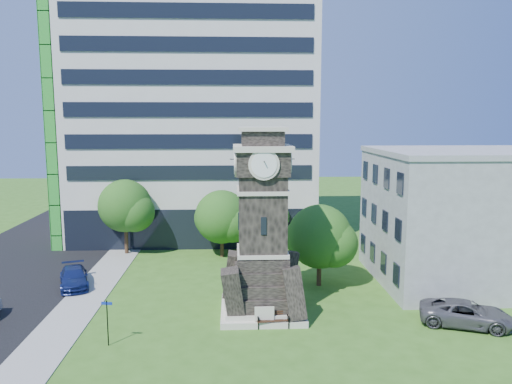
{
  "coord_description": "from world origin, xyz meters",
  "views": [
    {
      "loc": [
        1.19,
        -29.52,
        12.71
      ],
      "look_at": [
        2.86,
        7.82,
        7.24
      ],
      "focal_mm": 35.0,
      "sensor_mm": 36.0,
      "label": 1
    }
  ],
  "objects_px": {
    "car_street_north": "(74,277)",
    "street_sign": "(107,318)",
    "park_bench": "(273,319)",
    "clock_tower": "(262,235)",
    "car_east_lot": "(466,314)"
  },
  "relations": [
    {
      "from": "car_east_lot",
      "to": "street_sign",
      "type": "bearing_deg",
      "value": 114.99
    },
    {
      "from": "clock_tower",
      "to": "car_east_lot",
      "type": "xyz_separation_m",
      "value": [
        12.54,
        -2.67,
        -4.51
      ]
    },
    {
      "from": "car_street_north",
      "to": "street_sign",
      "type": "relative_size",
      "value": 1.86
    },
    {
      "from": "park_bench",
      "to": "street_sign",
      "type": "distance_m",
      "value": 9.79
    },
    {
      "from": "clock_tower",
      "to": "park_bench",
      "type": "xyz_separation_m",
      "value": [
        0.53,
        -2.42,
        -4.74
      ]
    },
    {
      "from": "car_street_north",
      "to": "park_bench",
      "type": "xyz_separation_m",
      "value": [
        14.62,
        -8.25,
        -0.18
      ]
    },
    {
      "from": "clock_tower",
      "to": "park_bench",
      "type": "height_order",
      "value": "clock_tower"
    },
    {
      "from": "car_east_lot",
      "to": "park_bench",
      "type": "xyz_separation_m",
      "value": [
        -12.01,
        0.25,
        -0.24
      ]
    },
    {
      "from": "car_street_north",
      "to": "clock_tower",
      "type": "bearing_deg",
      "value": -41.14
    },
    {
      "from": "car_street_north",
      "to": "car_east_lot",
      "type": "xyz_separation_m",
      "value": [
        26.64,
        -8.5,
        0.06
      ]
    },
    {
      "from": "clock_tower",
      "to": "car_street_north",
      "type": "height_order",
      "value": "clock_tower"
    },
    {
      "from": "clock_tower",
      "to": "car_east_lot",
      "type": "bearing_deg",
      "value": -12.03
    },
    {
      "from": "car_street_north",
      "to": "car_east_lot",
      "type": "relative_size",
      "value": 0.89
    },
    {
      "from": "clock_tower",
      "to": "car_east_lot",
      "type": "height_order",
      "value": "clock_tower"
    },
    {
      "from": "car_street_north",
      "to": "park_bench",
      "type": "bearing_deg",
      "value": -48.11
    }
  ]
}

